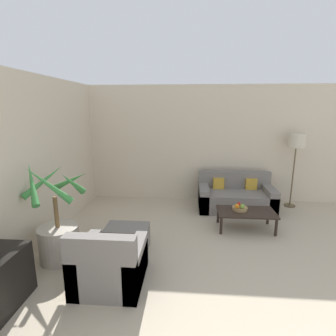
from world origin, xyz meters
TOP-DOWN VIEW (x-y plane):
  - wall_back at (0.00, 6.47)m, footprint 8.74×0.06m
  - potted_palm at (-3.10, 3.67)m, footprint 0.91×0.89m
  - sofa_loveseat at (-0.19, 5.89)m, footprint 1.60×0.84m
  - floor_lamp at (1.09, 6.13)m, footprint 0.36×0.36m
  - coffee_table at (-0.17, 4.89)m, footprint 1.04×0.58m
  - fruit_bowl at (-0.27, 4.94)m, footprint 0.28×0.28m
  - apple_red at (-0.28, 5.01)m, footprint 0.07×0.07m
  - apple_green at (-0.24, 4.88)m, footprint 0.08×0.08m
  - orange_fruit at (-0.33, 4.89)m, footprint 0.08×0.08m
  - armchair at (-2.20, 3.18)m, footprint 0.82×0.86m
  - ottoman at (-2.18, 4.03)m, footprint 0.67×0.44m

SIDE VIEW (x-z plane):
  - ottoman at x=-2.18m, z-range 0.00..0.38m
  - armchair at x=-2.20m, z-range -0.15..0.67m
  - sofa_loveseat at x=-0.19m, z-range -0.13..0.66m
  - coffee_table at x=-0.17m, z-range 0.13..0.48m
  - fruit_bowl at x=-0.27m, z-range 0.35..0.40m
  - potted_palm at x=-3.10m, z-range -0.33..1.16m
  - apple_red at x=-0.28m, z-range 0.40..0.47m
  - orange_fruit at x=-0.33m, z-range 0.40..0.48m
  - apple_green at x=-0.24m, z-range 0.40..0.48m
  - wall_back at x=0.00m, z-range 0.00..2.70m
  - floor_lamp at x=1.09m, z-range 0.60..2.24m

